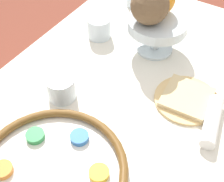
% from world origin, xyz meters
% --- Properties ---
extents(dining_table, '(1.17, 0.82, 0.75)m').
position_xyz_m(dining_table, '(0.00, 0.00, 0.38)').
color(dining_table, silver).
rests_on(dining_table, ground_plane).
extents(seder_plate, '(0.33, 0.33, 0.03)m').
position_xyz_m(seder_plate, '(-0.25, 0.07, 0.77)').
color(seder_plate, silver).
rests_on(seder_plate, dining_table).
extents(fruit_stand, '(0.18, 0.18, 0.11)m').
position_xyz_m(fruit_stand, '(0.25, 0.07, 0.84)').
color(fruit_stand, silver).
rests_on(fruit_stand, dining_table).
extents(orange_fruit, '(0.08, 0.08, 0.08)m').
position_xyz_m(orange_fruit, '(0.28, 0.09, 0.90)').
color(orange_fruit, orange).
rests_on(orange_fruit, fruit_stand).
extents(coconut, '(0.11, 0.11, 0.11)m').
position_xyz_m(coconut, '(0.22, 0.09, 0.91)').
color(coconut, brown).
rests_on(coconut, fruit_stand).
extents(bread_plate, '(0.17, 0.17, 0.02)m').
position_xyz_m(bread_plate, '(0.11, -0.09, 0.76)').
color(bread_plate, tan).
rests_on(bread_plate, dining_table).
extents(napkin_roll, '(0.15, 0.07, 0.04)m').
position_xyz_m(napkin_roll, '(0.06, -0.18, 0.77)').
color(napkin_roll, white).
rests_on(napkin_roll, dining_table).
extents(cup_near, '(0.07, 0.07, 0.07)m').
position_xyz_m(cup_near, '(0.22, 0.25, 0.78)').
color(cup_near, silver).
rests_on(cup_near, dining_table).
extents(cup_mid, '(0.07, 0.07, 0.07)m').
position_xyz_m(cup_mid, '(-0.05, 0.19, 0.78)').
color(cup_mid, silver).
rests_on(cup_mid, dining_table).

